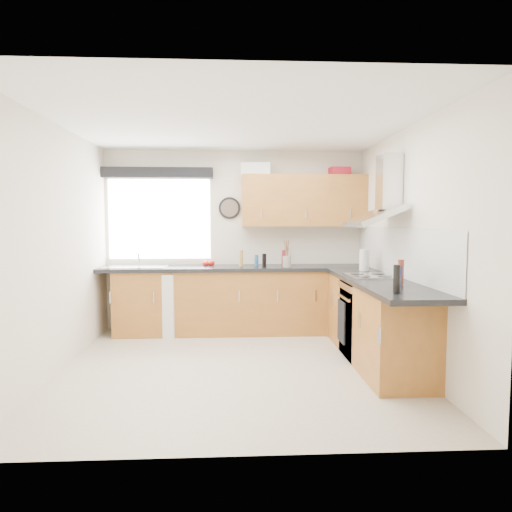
{
  "coord_description": "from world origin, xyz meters",
  "views": [
    {
      "loc": [
        -0.04,
        -4.65,
        1.53
      ],
      "look_at": [
        0.25,
        0.85,
        1.1
      ],
      "focal_mm": 32.0,
      "sensor_mm": 36.0,
      "label": 1
    }
  ],
  "objects": [
    {
      "name": "jar_0",
      "position": [
        0.29,
        1.57,
        0.98
      ],
      "size": [
        0.05,
        0.05,
        0.15
      ],
      "primitive_type": "cylinder",
      "color": "#1B5685",
      "rests_on": "worktop_back"
    },
    {
      "name": "jar_2",
      "position": [
        0.08,
        1.51,
        1.02
      ],
      "size": [
        0.06,
        0.06,
        0.22
      ],
      "primitive_type": "cylinder",
      "color": "olive",
      "rests_on": "worktop_back"
    },
    {
      "name": "utensil_pot",
      "position": [
        0.69,
        1.35,
        0.98
      ],
      "size": [
        0.13,
        0.13,
        0.15
      ],
      "primitive_type": "cylinder",
      "rotation": [
        0.0,
        0.0,
        0.32
      ],
      "color": "gray",
      "rests_on": "worktop_back"
    },
    {
      "name": "sink",
      "position": [
        -1.33,
        1.5,
        0.95
      ],
      "size": [
        0.84,
        0.46,
        0.1
      ],
      "primitive_type": null,
      "color": "silver",
      "rests_on": "worktop_back"
    },
    {
      "name": "jar_5",
      "position": [
        0.68,
        1.39,
        0.97
      ],
      "size": [
        0.06,
        0.06,
        0.12
      ],
      "primitive_type": "cylinder",
      "color": "olive",
      "rests_on": "worktop_back"
    },
    {
      "name": "ceiling",
      "position": [
        0.0,
        0.0,
        2.5
      ],
      "size": [
        3.6,
        3.6,
        0.02
      ],
      "primitive_type": "cube",
      "color": "white",
      "rests_on": "wall_back"
    },
    {
      "name": "bottle_1",
      "position": [
        1.56,
        -0.42,
        1.03
      ],
      "size": [
        0.06,
        0.06,
        0.25
      ],
      "primitive_type": "cylinder",
      "color": "maroon",
      "rests_on": "worktop_right"
    },
    {
      "name": "tomato_cluster",
      "position": [
        -0.37,
        1.65,
        0.94
      ],
      "size": [
        0.15,
        0.15,
        0.07
      ],
      "primitive_type": null,
      "rotation": [
        0.0,
        0.0,
        0.05
      ],
      "color": "red",
      "rests_on": "worktop_back"
    },
    {
      "name": "worktop_back",
      "position": [
        0.0,
        1.5,
        0.89
      ],
      "size": [
        3.6,
        0.62,
        0.05
      ],
      "primitive_type": "cube",
      "color": "black",
      "rests_on": "base_cab_back"
    },
    {
      "name": "window",
      "position": [
        -1.05,
        1.79,
        1.55
      ],
      "size": [
        1.4,
        0.02,
        1.1
      ],
      "primitive_type": "cube",
      "color": "white",
      "rests_on": "wall_back"
    },
    {
      "name": "window_blind",
      "position": [
        -1.05,
        1.7,
        2.18
      ],
      "size": [
        1.5,
        0.18,
        0.14
      ],
      "primitive_type": "cube",
      "color": "black",
      "rests_on": "wall_back"
    },
    {
      "name": "kitchen_roll",
      "position": [
        1.6,
        0.89,
        1.04
      ],
      "size": [
        0.15,
        0.15,
        0.26
      ],
      "primitive_type": "cylinder",
      "rotation": [
        0.0,
        0.0,
        -0.32
      ],
      "color": "white",
      "rests_on": "worktop_right"
    },
    {
      "name": "wall_right",
      "position": [
        1.8,
        0.0,
        1.25
      ],
      "size": [
        0.02,
        3.6,
        2.5
      ],
      "primitive_type": "cube",
      "color": "silver",
      "rests_on": "ground_plane"
    },
    {
      "name": "base_cab_back",
      "position": [
        -0.1,
        1.51,
        0.43
      ],
      "size": [
        3.0,
        0.58,
        0.86
      ],
      "primitive_type": "cube",
      "color": "brown",
      "rests_on": "ground_plane"
    },
    {
      "name": "base_cab_right",
      "position": [
        1.51,
        0.15,
        0.43
      ],
      "size": [
        0.58,
        2.1,
        0.86
      ],
      "primitive_type": "cube",
      "color": "brown",
      "rests_on": "ground_plane"
    },
    {
      "name": "base_cab_corner",
      "position": [
        1.5,
        1.5,
        0.43
      ],
      "size": [
        0.6,
        0.6,
        0.86
      ],
      "primitive_type": "cube",
      "color": "brown",
      "rests_on": "ground_plane"
    },
    {
      "name": "bottle_3",
      "position": [
        1.37,
        -0.85,
        0.98
      ],
      "size": [
        0.06,
        0.06,
        0.14
      ],
      "primitive_type": "cylinder",
      "color": "black",
      "rests_on": "worktop_right"
    },
    {
      "name": "casserole",
      "position": [
        0.3,
        1.72,
        2.23
      ],
      "size": [
        0.43,
        0.34,
        0.17
      ],
      "primitive_type": "cube",
      "rotation": [
        0.0,
        0.0,
        -0.13
      ],
      "color": "white",
      "rests_on": "upper_cabinets"
    },
    {
      "name": "worktop_right",
      "position": [
        1.5,
        0.0,
        0.89
      ],
      "size": [
        0.62,
        2.42,
        0.05
      ],
      "primitive_type": "cube",
      "color": "black",
      "rests_on": "base_cab_right"
    },
    {
      "name": "jar_1",
      "position": [
        0.73,
        1.43,
        1.04
      ],
      "size": [
        0.06,
        0.06,
        0.26
      ],
      "primitive_type": "cylinder",
      "color": "gray",
      "rests_on": "worktop_back"
    },
    {
      "name": "wall_left",
      "position": [
        -1.8,
        0.0,
        1.25
      ],
      "size": [
        0.02,
        3.6,
        2.5
      ],
      "primitive_type": "cube",
      "color": "silver",
      "rests_on": "ground_plane"
    },
    {
      "name": "splashback",
      "position": [
        1.79,
        0.3,
        1.18
      ],
      "size": [
        0.01,
        3.0,
        0.54
      ],
      "primitive_type": "cube",
      "color": "white",
      "rests_on": "wall_right"
    },
    {
      "name": "upper_cabinets",
      "position": [
        0.95,
        1.62,
        1.8
      ],
      "size": [
        1.7,
        0.35,
        0.7
      ],
      "primitive_type": "cube",
      "color": "brown",
      "rests_on": "wall_back"
    },
    {
      "name": "bottle_2",
      "position": [
        1.35,
        -0.89,
        1.03
      ],
      "size": [
        0.06,
        0.06,
        0.25
      ],
      "primitive_type": "cylinder",
      "color": "black",
      "rests_on": "worktop_right"
    },
    {
      "name": "bottle_0",
      "position": [
        1.51,
        -0.52,
        1.01
      ],
      "size": [
        0.06,
        0.06,
        0.19
      ],
      "primitive_type": "cylinder",
      "color": "navy",
      "rests_on": "worktop_right"
    },
    {
      "name": "ground_plane",
      "position": [
        0.0,
        0.0,
        0.0
      ],
      "size": [
        3.6,
        3.6,
        0.0
      ],
      "primitive_type": "plane",
      "color": "beige"
    },
    {
      "name": "wall_clock",
      "position": [
        -0.07,
        1.76,
        1.7
      ],
      "size": [
        0.31,
        0.04,
        0.31
      ],
      "primitive_type": "cylinder",
      "rotation": [
        1.57,
        0.0,
        0.0
      ],
      "color": "black",
      "rests_on": "wall_back"
    },
    {
      "name": "storage_box",
      "position": [
        1.46,
        1.72,
        2.21
      ],
      "size": [
        0.29,
        0.25,
        0.12
      ],
      "primitive_type": "cube",
      "rotation": [
        0.0,
        0.0,
        0.11
      ],
      "color": "red",
      "rests_on": "upper_cabinets"
    },
    {
      "name": "wall_back",
      "position": [
        0.0,
        1.8,
        1.25
      ],
      "size": [
        3.6,
        0.02,
        2.5
      ],
      "primitive_type": "cube",
      "color": "silver",
      "rests_on": "ground_plane"
    },
    {
      "name": "extractor_hood",
      "position": [
        1.6,
        0.3,
        1.77
      ],
      "size": [
        0.52,
        0.78,
        0.66
      ],
      "primitive_type": null,
      "color": "silver",
      "rests_on": "wall_right"
    },
    {
      "name": "hob_plate",
      "position": [
        1.5,
        0.3,
        0.92
      ],
      "size": [
        0.52,
        0.52,
        0.01
      ],
      "primitive_type": "cube",
      "color": "silver",
      "rests_on": "worktop_right"
    },
    {
      "name": "jar_3",
      "position": [
        0.66,
        1.43,
        1.02
      ],
      "size": [
        0.06,
        0.06,
        0.22
      ],
      "primitive_type": "cylinder",
      "color": "maroon",
      "rests_on": "worktop_back"
    },
    {
      "name": "oven",
      "position": [
        1.5,
        0.3,
        0.42
      ],
      "size": [
        0.56,
        0.58,
        0.85
      ],
      "primitive_type": "cube",
      "color": "black",
      "rests_on": "ground_plane"
    },
    {
      "name": "jar_4",
      "position": [
        0.39,
        1.37,
        1.0
      ],
      "size": [
        0.06,
        0.06,
        0.18
      ],
      "primitive_type": "cylinder",
      "color": "black",
      "rests_on": "worktop_back"
    },
    {
      "name": "washing_machine",
      "position": [
        -1.0,
        1.52,
        0.42
      ],
      "size": [
        0.7,
        0.68,
        0.83
      ],
      "primitive_type": "cube",
      "rotation": [
        0.0,
        0.0,
        -0.28
      ],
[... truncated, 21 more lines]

